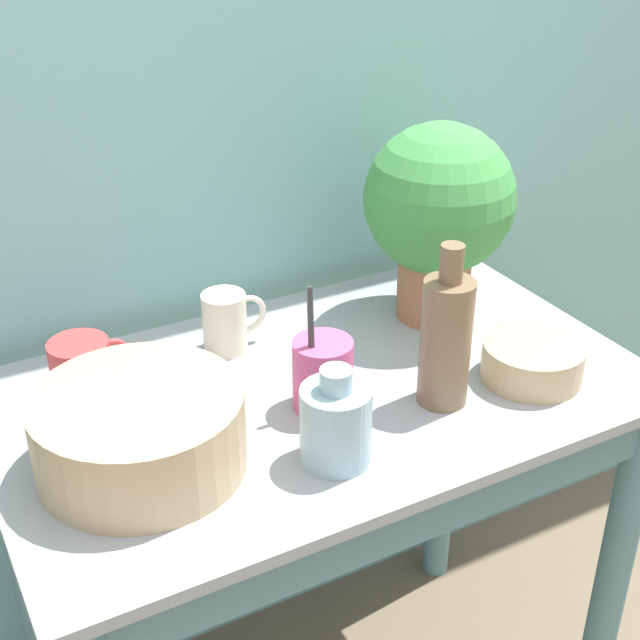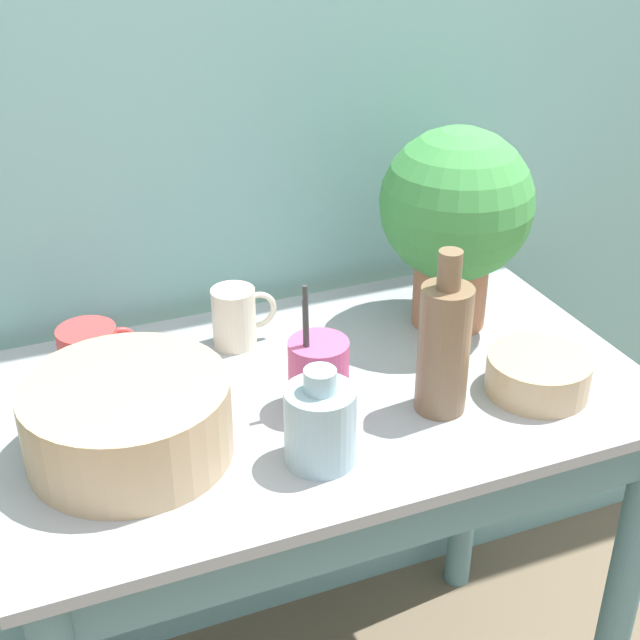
# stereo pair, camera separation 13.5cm
# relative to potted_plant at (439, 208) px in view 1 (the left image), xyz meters

# --- Properties ---
(wall_back) EXTENTS (6.00, 0.05, 2.40)m
(wall_back) POSITION_rel_potted_plant_xyz_m (-0.29, 0.25, 0.17)
(wall_back) COLOR #7AB2B2
(wall_back) RESTS_ON ground_plane
(counter_table) EXTENTS (1.03, 0.61, 0.82)m
(counter_table) POSITION_rel_potted_plant_xyz_m (-0.29, -0.13, -0.40)
(counter_table) COLOR slate
(counter_table) RESTS_ON ground_plane
(potted_plant) EXTENTS (0.26, 0.26, 0.36)m
(potted_plant) POSITION_rel_potted_plant_xyz_m (0.00, 0.00, 0.00)
(potted_plant) COLOR #A36647
(potted_plant) RESTS_ON counter_table
(bowl_wash_large) EXTENTS (0.29, 0.29, 0.11)m
(bowl_wash_large) POSITION_rel_potted_plant_xyz_m (-0.60, -0.17, -0.15)
(bowl_wash_large) COLOR tan
(bowl_wash_large) RESTS_ON counter_table
(bottle_tall) EXTENTS (0.08, 0.08, 0.26)m
(bottle_tall) POSITION_rel_potted_plant_xyz_m (-0.15, -0.24, -0.10)
(bottle_tall) COLOR brown
(bottle_tall) RESTS_ON counter_table
(bottle_short) EXTENTS (0.10, 0.10, 0.15)m
(bottle_short) POSITION_rel_potted_plant_xyz_m (-0.36, -0.29, -0.15)
(bottle_short) COLOR #93B2BC
(bottle_short) RESTS_ON counter_table
(mug_cream) EXTENTS (0.11, 0.07, 0.10)m
(mug_cream) POSITION_rel_potted_plant_xyz_m (-0.37, 0.07, -0.16)
(mug_cream) COLOR beige
(mug_cream) RESTS_ON counter_table
(mug_red) EXTENTS (0.13, 0.10, 0.08)m
(mug_red) POSITION_rel_potted_plant_xyz_m (-0.62, 0.07, -0.17)
(mug_red) COLOR #C63838
(mug_red) RESTS_ON counter_table
(bowl_small_tan) EXTENTS (0.16, 0.16, 0.06)m
(bowl_small_tan) POSITION_rel_potted_plant_xyz_m (0.02, -0.25, -0.18)
(bowl_small_tan) COLOR tan
(bowl_small_tan) RESTS_ON counter_table
(utensil_cup) EXTENTS (0.09, 0.09, 0.21)m
(utensil_cup) POSITION_rel_potted_plant_xyz_m (-0.32, -0.16, -0.15)
(utensil_cup) COLOR #CC4C7F
(utensil_cup) RESTS_ON counter_table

